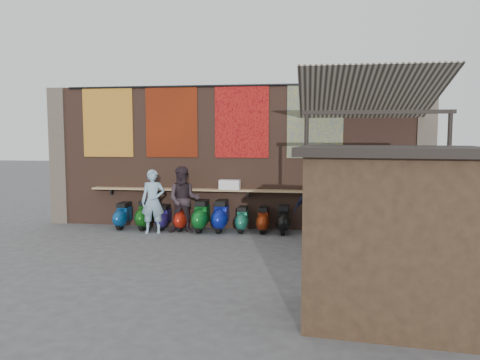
{
  "coord_description": "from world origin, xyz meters",
  "views": [
    {
      "loc": [
        2.17,
        -10.36,
        2.61
      ],
      "look_at": [
        0.45,
        1.2,
        1.5
      ],
      "focal_mm": 35.0,
      "sensor_mm": 36.0,
      "label": 1
    }
  ],
  "objects_px": {
    "scooter_stool_3": "(182,217)",
    "market_stall": "(386,239)",
    "shopper_grey": "(377,213)",
    "scooter_stool_1": "(146,215)",
    "scooter_stool_4": "(201,216)",
    "shopper_navy": "(315,212)",
    "scooter_stool_8": "(283,220)",
    "scooter_stool_0": "(123,216)",
    "scooter_stool_2": "(164,217)",
    "diner_left": "(153,201)",
    "diner_right": "(184,200)",
    "scooter_stool_6": "(242,219)",
    "scooter_stool_7": "(263,220)",
    "shelf_box": "(230,185)",
    "shopper_tan": "(361,215)",
    "scooter_stool_5": "(221,216)"
  },
  "relations": [
    {
      "from": "scooter_stool_4",
      "to": "shopper_grey",
      "type": "height_order",
      "value": "shopper_grey"
    },
    {
      "from": "scooter_stool_5",
      "to": "scooter_stool_6",
      "type": "bearing_deg",
      "value": 1.95
    },
    {
      "from": "scooter_stool_8",
      "to": "scooter_stool_0",
      "type": "bearing_deg",
      "value": 180.0
    },
    {
      "from": "diner_right",
      "to": "scooter_stool_4",
      "type": "bearing_deg",
      "value": 21.55
    },
    {
      "from": "scooter_stool_1",
      "to": "scooter_stool_6",
      "type": "relative_size",
      "value": 1.16
    },
    {
      "from": "scooter_stool_0",
      "to": "scooter_stool_6",
      "type": "bearing_deg",
      "value": 0.42
    },
    {
      "from": "scooter_stool_4",
      "to": "shopper_navy",
      "type": "relative_size",
      "value": 0.53
    },
    {
      "from": "scooter_stool_6",
      "to": "scooter_stool_4",
      "type": "bearing_deg",
      "value": -175.37
    },
    {
      "from": "shelf_box",
      "to": "scooter_stool_0",
      "type": "distance_m",
      "value": 3.15
    },
    {
      "from": "scooter_stool_6",
      "to": "scooter_stool_7",
      "type": "bearing_deg",
      "value": -0.57
    },
    {
      "from": "scooter_stool_8",
      "to": "diner_right",
      "type": "distance_m",
      "value": 2.73
    },
    {
      "from": "scooter_stool_5",
      "to": "shopper_tan",
      "type": "relative_size",
      "value": 0.56
    },
    {
      "from": "scooter_stool_0",
      "to": "diner_left",
      "type": "bearing_deg",
      "value": -24.49
    },
    {
      "from": "scooter_stool_6",
      "to": "shopper_grey",
      "type": "distance_m",
      "value": 3.8
    },
    {
      "from": "scooter_stool_1",
      "to": "shopper_grey",
      "type": "bearing_deg",
      "value": -17.03
    },
    {
      "from": "diner_right",
      "to": "shopper_tan",
      "type": "bearing_deg",
      "value": -23.26
    },
    {
      "from": "diner_left",
      "to": "shopper_grey",
      "type": "height_order",
      "value": "shopper_grey"
    },
    {
      "from": "scooter_stool_0",
      "to": "shopper_navy",
      "type": "relative_size",
      "value": 0.46
    },
    {
      "from": "scooter_stool_5",
      "to": "scooter_stool_8",
      "type": "xyz_separation_m",
      "value": [
        1.7,
        -0.0,
        -0.05
      ]
    },
    {
      "from": "diner_left",
      "to": "diner_right",
      "type": "bearing_deg",
      "value": 1.08
    },
    {
      "from": "scooter_stool_8",
      "to": "diner_right",
      "type": "bearing_deg",
      "value": -173.32
    },
    {
      "from": "scooter_stool_2",
      "to": "scooter_stool_1",
      "type": "bearing_deg",
      "value": -179.22
    },
    {
      "from": "scooter_stool_2",
      "to": "shopper_grey",
      "type": "height_order",
      "value": "shopper_grey"
    },
    {
      "from": "diner_right",
      "to": "shopper_tan",
      "type": "distance_m",
      "value": 4.67
    },
    {
      "from": "scooter_stool_3",
      "to": "shopper_navy",
      "type": "bearing_deg",
      "value": -22.71
    },
    {
      "from": "shopper_grey",
      "to": "diner_right",
      "type": "bearing_deg",
      "value": 10.25
    },
    {
      "from": "scooter_stool_3",
      "to": "market_stall",
      "type": "xyz_separation_m",
      "value": [
        4.54,
        -5.77,
        0.81
      ]
    },
    {
      "from": "scooter_stool_1",
      "to": "diner_left",
      "type": "height_order",
      "value": "diner_left"
    },
    {
      "from": "scooter_stool_6",
      "to": "shopper_grey",
      "type": "height_order",
      "value": "shopper_grey"
    },
    {
      "from": "shopper_grey",
      "to": "market_stall",
      "type": "relative_size",
      "value": 0.77
    },
    {
      "from": "shelf_box",
      "to": "scooter_stool_1",
      "type": "relative_size",
      "value": 0.68
    },
    {
      "from": "shopper_grey",
      "to": "scooter_stool_8",
      "type": "bearing_deg",
      "value": -12.5
    },
    {
      "from": "scooter_stool_6",
      "to": "market_stall",
      "type": "relative_size",
      "value": 0.31
    },
    {
      "from": "scooter_stool_2",
      "to": "diner_right",
      "type": "relative_size",
      "value": 0.4
    },
    {
      "from": "scooter_stool_8",
      "to": "shopper_grey",
      "type": "relative_size",
      "value": 0.43
    },
    {
      "from": "shelf_box",
      "to": "market_stall",
      "type": "distance_m",
      "value": 6.86
    },
    {
      "from": "scooter_stool_2",
      "to": "scooter_stool_7",
      "type": "distance_m",
      "value": 2.79
    },
    {
      "from": "scooter_stool_2",
      "to": "diner_left",
      "type": "relative_size",
      "value": 0.42
    },
    {
      "from": "shelf_box",
      "to": "scooter_stool_2",
      "type": "bearing_deg",
      "value": -172.2
    },
    {
      "from": "diner_left",
      "to": "shopper_navy",
      "type": "distance_m",
      "value": 4.38
    },
    {
      "from": "scooter_stool_2",
      "to": "shopper_tan",
      "type": "distance_m",
      "value": 5.43
    },
    {
      "from": "scooter_stool_1",
      "to": "market_stall",
      "type": "xyz_separation_m",
      "value": [
        5.6,
        -5.78,
        0.77
      ]
    },
    {
      "from": "shelf_box",
      "to": "scooter_stool_8",
      "type": "xyz_separation_m",
      "value": [
        1.51,
        -0.28,
        -0.88
      ]
    },
    {
      "from": "scooter_stool_3",
      "to": "market_stall",
      "type": "bearing_deg",
      "value": -51.77
    },
    {
      "from": "scooter_stool_1",
      "to": "scooter_stool_8",
      "type": "height_order",
      "value": "scooter_stool_1"
    },
    {
      "from": "shelf_box",
      "to": "shopper_navy",
      "type": "height_order",
      "value": "shopper_navy"
    },
    {
      "from": "scooter_stool_3",
      "to": "scooter_stool_2",
      "type": "bearing_deg",
      "value": 178.31
    },
    {
      "from": "scooter_stool_3",
      "to": "market_stall",
      "type": "height_order",
      "value": "market_stall"
    },
    {
      "from": "scooter_stool_4",
      "to": "scooter_stool_7",
      "type": "xyz_separation_m",
      "value": [
        1.69,
        0.09,
        -0.08
      ]
    },
    {
      "from": "scooter_stool_0",
      "to": "scooter_stool_2",
      "type": "height_order",
      "value": "scooter_stool_0"
    }
  ]
}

